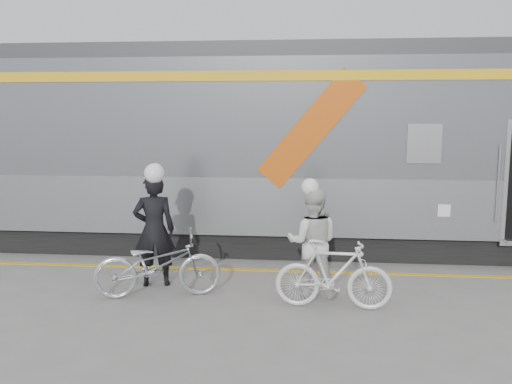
# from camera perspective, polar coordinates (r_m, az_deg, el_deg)

# --- Properties ---
(ground) EXTENTS (90.00, 90.00, 0.00)m
(ground) POSITION_cam_1_polar(r_m,az_deg,el_deg) (7.71, 4.78, -12.96)
(ground) COLOR slate
(ground) RESTS_ON ground
(train) EXTENTS (24.00, 3.17, 4.10)m
(train) POSITION_cam_1_polar(r_m,az_deg,el_deg) (11.55, 14.82, 4.41)
(train) COLOR black
(train) RESTS_ON ground
(safety_strip) EXTENTS (24.00, 0.12, 0.01)m
(safety_strip) POSITION_cam_1_polar(r_m,az_deg,el_deg) (9.74, 4.98, -8.33)
(safety_strip) COLOR gold
(safety_strip) RESTS_ON ground
(man) EXTENTS (0.75, 0.59, 1.83)m
(man) POSITION_cam_1_polar(r_m,az_deg,el_deg) (8.92, -10.67, -3.96)
(man) COLOR black
(man) RESTS_ON ground
(bicycle_left) EXTENTS (2.02, 1.12, 1.01)m
(bicycle_left) POSITION_cam_1_polar(r_m,az_deg,el_deg) (8.45, -10.33, -7.53)
(bicycle_left) COLOR #ADB0B5
(bicycle_left) RESTS_ON ground
(woman) EXTENTS (0.85, 0.68, 1.67)m
(woman) POSITION_cam_1_polar(r_m,az_deg,el_deg) (8.34, 5.97, -5.30)
(woman) COLOR silver
(woman) RESTS_ON ground
(bicycle_right) EXTENTS (1.71, 0.57, 1.01)m
(bicycle_right) POSITION_cam_1_polar(r_m,az_deg,el_deg) (7.91, 8.16, -8.58)
(bicycle_right) COLOR silver
(bicycle_right) RESTS_ON ground
(helmet_man) EXTENTS (0.32, 0.32, 0.32)m
(helmet_man) POSITION_cam_1_polar(r_m,az_deg,el_deg) (8.75, -10.86, 2.93)
(helmet_man) COLOR white
(helmet_man) RESTS_ON man
(helmet_woman) EXTENTS (0.27, 0.27, 0.27)m
(helmet_woman) POSITION_cam_1_polar(r_m,az_deg,el_deg) (8.17, 6.08, 1.31)
(helmet_woman) COLOR white
(helmet_woman) RESTS_ON woman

